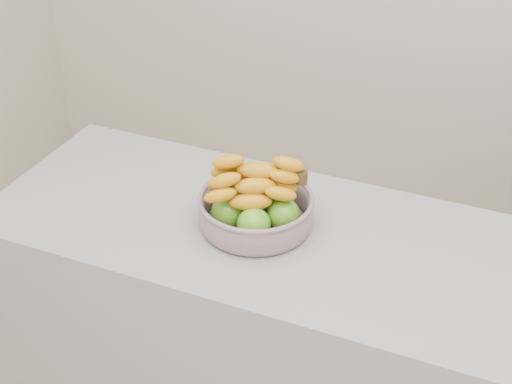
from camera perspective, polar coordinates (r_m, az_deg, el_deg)
counter at (r=2.05m, az=7.88°, el=-14.79°), size 2.00×0.60×0.90m
fruit_bowl at (r=1.78m, az=-0.01°, el=-1.15°), size 0.29×0.29×0.18m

